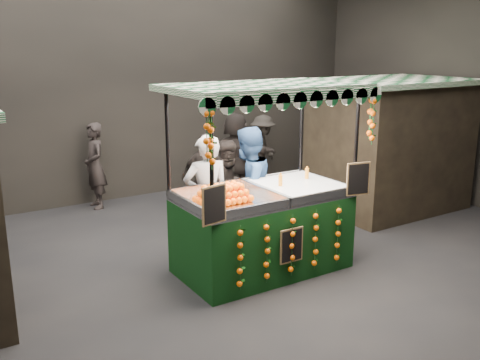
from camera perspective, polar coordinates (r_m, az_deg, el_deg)
ground at (r=7.65m, az=0.51°, el=-10.88°), size 12.00×12.00×0.00m
market_hall at (r=6.91m, az=0.57°, el=15.37°), size 12.10×10.10×5.05m
neighbour_stall_right at (r=11.11m, az=15.69°, el=3.74°), size 3.00×2.20×2.60m
juice_stall at (r=7.74m, az=2.64°, el=-3.80°), size 2.82×1.66×2.73m
vendor_grey at (r=8.10m, az=-3.58°, el=-2.00°), size 0.80×0.61×1.97m
vendor_blue at (r=8.57m, az=0.80°, el=-0.93°), size 1.19×1.09×2.00m
shopper_1 at (r=9.21m, az=-1.09°, el=-0.87°), size 0.84×0.66×1.68m
shopper_2 at (r=10.01m, az=-3.56°, el=0.31°), size 1.00×0.94×1.66m
shopper_3 at (r=12.42m, az=2.44°, el=3.14°), size 1.24×1.12×1.67m
shopper_5 at (r=11.58m, az=-0.48°, el=2.75°), size 1.62×1.57×1.84m
shopper_6 at (r=11.13m, az=-15.27°, el=1.48°), size 0.42×0.64×1.74m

